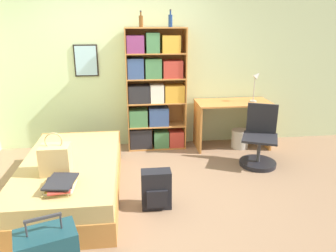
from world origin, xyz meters
TOP-DOWN VIEW (x-y plane):
  - ground_plane at (0.00, 0.00)m, footprint 14.00×14.00m
  - wall_back at (-0.00, 1.63)m, footprint 10.00×0.09m
  - bed at (-0.65, 0.02)m, footprint 1.11×2.07m
  - handbag at (-0.73, -0.30)m, footprint 0.31×0.23m
  - book_stack_on_bed at (-0.63, -0.66)m, footprint 0.31×0.40m
  - bookcase at (0.45, 1.41)m, footprint 0.92×0.33m
  - bottle_green at (0.27, 1.40)m, footprint 0.06×0.06m
  - bottle_brown at (0.70, 1.39)m, footprint 0.06×0.06m
  - desk at (1.70, 1.30)m, footprint 1.17×0.57m
  - desk_lamp at (2.04, 1.27)m, footprint 0.15×0.11m
  - desk_chair at (1.88, 0.58)m, footprint 0.62×0.62m
  - backpack at (0.32, -0.40)m, footprint 0.32×0.20m
  - waste_bin at (1.83, 1.24)m, footprint 0.28×0.28m

SIDE VIEW (x-z plane):
  - ground_plane at x=0.00m, z-range 0.00..0.00m
  - waste_bin at x=1.83m, z-range 0.00..0.30m
  - bed at x=-0.65m, z-range 0.00..0.43m
  - backpack at x=0.32m, z-range 0.00..0.44m
  - desk_chair at x=1.88m, z-range -0.17..0.69m
  - book_stack_on_bed at x=-0.63m, z-range 0.43..0.52m
  - desk at x=1.70m, z-range 0.15..0.90m
  - handbag at x=-0.73m, z-range 0.37..0.82m
  - bookcase at x=0.45m, z-range -0.04..1.85m
  - desk_lamp at x=2.04m, z-range 0.85..1.33m
  - wall_back at x=0.00m, z-range 0.00..2.60m
  - bottle_green at x=0.27m, z-range 1.86..2.09m
  - bottle_brown at x=0.70m, z-range 1.86..2.11m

